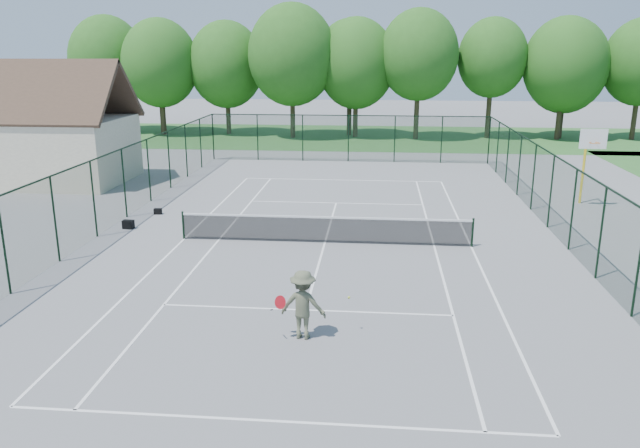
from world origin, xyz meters
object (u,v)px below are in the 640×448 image
at_px(tennis_player, 303,305).
at_px(tennis_net, 325,228).
at_px(sports_bag_a, 128,224).
at_px(basketball_goal, 589,151).

bearing_deg(tennis_player, tennis_net, 90.97).
distance_m(sports_bag_a, tennis_player, 12.52).
height_order(tennis_net, basketball_goal, basketball_goal).
height_order(basketball_goal, tennis_player, basketball_goal).
bearing_deg(tennis_player, basketball_goal, 52.74).
xyz_separation_m(basketball_goal, sports_bag_a, (-19.83, -5.80, -2.39)).
bearing_deg(tennis_net, tennis_player, -89.03).
xyz_separation_m(tennis_net, sports_bag_a, (-8.21, 1.19, -0.40)).
height_order(tennis_net, sports_bag_a, tennis_net).
relative_size(basketball_goal, sports_bag_a, 8.25).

